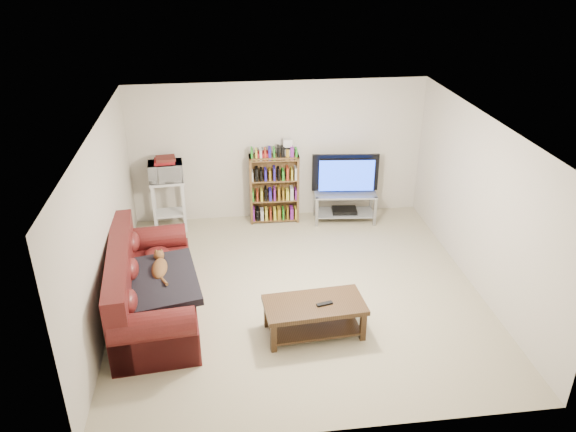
{
  "coord_description": "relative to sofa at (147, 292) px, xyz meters",
  "views": [
    {
      "loc": [
        -0.97,
        -6.52,
        4.45
      ],
      "look_at": [
        -0.1,
        0.4,
        1.0
      ],
      "focal_mm": 35.0,
      "sensor_mm": 36.0,
      "label": 1
    }
  ],
  "objects": [
    {
      "name": "game_boxes",
      "position": [
        0.14,
        2.44,
        0.88
      ],
      "size": [
        0.35,
        0.31,
        0.05
      ],
      "primitive_type": "cube",
      "rotation": [
        0.0,
        0.0,
        0.08
      ],
      "color": "maroon",
      "rests_on": "microwave"
    },
    {
      "name": "blanket",
      "position": [
        0.21,
        -0.14,
        0.23
      ],
      "size": [
        1.1,
        1.32,
        0.19
      ],
      "primitive_type": "cube",
      "rotation": [
        0.05,
        -0.04,
        0.17
      ],
      "color": "black",
      "rests_on": "sofa"
    },
    {
      "name": "cat",
      "position": [
        0.19,
        0.07,
        0.29
      ],
      "size": [
        0.31,
        0.66,
        0.19
      ],
      "primitive_type": null,
      "rotation": [
        0.0,
        0.0,
        0.09
      ],
      "color": "brown",
      "rests_on": "sofa"
    },
    {
      "name": "microwave",
      "position": [
        0.14,
        2.44,
        0.71
      ],
      "size": [
        0.58,
        0.42,
        0.31
      ],
      "primitive_type": "imported",
      "rotation": [
        0.0,
        0.0,
        0.08
      ],
      "color": "silver",
      "rests_on": "microwave_stand"
    },
    {
      "name": "shelf_clutter",
      "position": [
        2.02,
        2.53,
        0.97
      ],
      "size": [
        0.62,
        0.19,
        0.28
      ],
      "rotation": [
        0.0,
        0.0,
        -0.03
      ],
      "color": "silver",
      "rests_on": "bookshelf"
    },
    {
      "name": "microwave_stand",
      "position": [
        0.14,
        2.44,
        0.23
      ],
      "size": [
        0.59,
        0.45,
        0.9
      ],
      "rotation": [
        0.0,
        0.0,
        0.08
      ],
      "color": "silver",
      "rests_on": "floor"
    },
    {
      "name": "wall_right",
      "position": [
        4.53,
        0.26,
        0.85
      ],
      "size": [
        0.0,
        5.0,
        5.0
      ],
      "primitive_type": "plane",
      "rotation": [
        1.57,
        0.0,
        -1.57
      ],
      "color": "beige",
      "rests_on": "ground"
    },
    {
      "name": "tv_stand",
      "position": [
        3.14,
        2.38,
        0.01
      ],
      "size": [
        1.1,
        0.58,
        0.53
      ],
      "rotation": [
        0.0,
        0.0,
        -0.1
      ],
      "color": "#999EA3",
      "rests_on": "floor"
    },
    {
      "name": "wall_back",
      "position": [
        2.03,
        2.76,
        0.85
      ],
      "size": [
        5.0,
        0.0,
        5.0
      ],
      "primitive_type": "plane",
      "rotation": [
        1.57,
        0.0,
        0.0
      ],
      "color": "beige",
      "rests_on": "ground"
    },
    {
      "name": "television",
      "position": [
        3.14,
        2.38,
        0.51
      ],
      "size": [
        1.15,
        0.26,
        0.66
      ],
      "primitive_type": "imported",
      "rotation": [
        0.0,
        0.0,
        3.04
      ],
      "color": "black",
      "rests_on": "tv_stand"
    },
    {
      "name": "floor",
      "position": [
        2.03,
        0.26,
        -0.35
      ],
      "size": [
        5.0,
        5.0,
        0.0
      ],
      "primitive_type": "plane",
      "color": "#C3B691",
      "rests_on": "ground"
    },
    {
      "name": "remote",
      "position": [
        2.21,
        -0.71,
        0.11
      ],
      "size": [
        0.21,
        0.1,
        0.02
      ],
      "primitive_type": "cube",
      "rotation": [
        0.0,
        0.0,
        0.22
      ],
      "color": "black",
      "rests_on": "coffee_table"
    },
    {
      "name": "coffee_table",
      "position": [
        2.09,
        -0.66,
        -0.03
      ],
      "size": [
        1.27,
        0.7,
        0.45
      ],
      "rotation": [
        0.0,
        0.0,
        0.07
      ],
      "color": "#382413",
      "rests_on": "floor"
    },
    {
      "name": "wall_left",
      "position": [
        -0.47,
        0.26,
        0.85
      ],
      "size": [
        0.0,
        5.0,
        5.0
      ],
      "primitive_type": "plane",
      "rotation": [
        1.57,
        0.0,
        1.57
      ],
      "color": "beige",
      "rests_on": "ground"
    },
    {
      "name": "ceiling",
      "position": [
        2.03,
        0.26,
        2.05
      ],
      "size": [
        5.0,
        5.0,
        0.0
      ],
      "primitive_type": "plane",
      "rotation": [
        3.14,
        0.0,
        0.0
      ],
      "color": "white",
      "rests_on": "ground"
    },
    {
      "name": "sofa",
      "position": [
        0.0,
        0.0,
        0.0
      ],
      "size": [
        1.23,
        2.43,
        1.0
      ],
      "rotation": [
        0.0,
        0.0,
        0.09
      ],
      "color": "#541615",
      "rests_on": "floor"
    },
    {
      "name": "bookshelf",
      "position": [
        1.93,
        2.52,
        0.28
      ],
      "size": [
        0.85,
        0.29,
        1.21
      ],
      "rotation": [
        0.0,
        0.0,
        -0.03
      ],
      "color": "brown",
      "rests_on": "floor"
    },
    {
      "name": "wall_front",
      "position": [
        2.03,
        -2.24,
        0.85
      ],
      "size": [
        5.0,
        0.0,
        5.0
      ],
      "primitive_type": "plane",
      "rotation": [
        -1.57,
        0.0,
        0.0
      ],
      "color": "beige",
      "rests_on": "ground"
    },
    {
      "name": "dvd_player",
      "position": [
        3.14,
        2.38,
        -0.16
      ],
      "size": [
        0.45,
        0.34,
        0.06
      ],
      "primitive_type": "cube",
      "rotation": [
        0.0,
        0.0,
        -0.1
      ],
      "color": "black",
      "rests_on": "tv_stand"
    }
  ]
}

